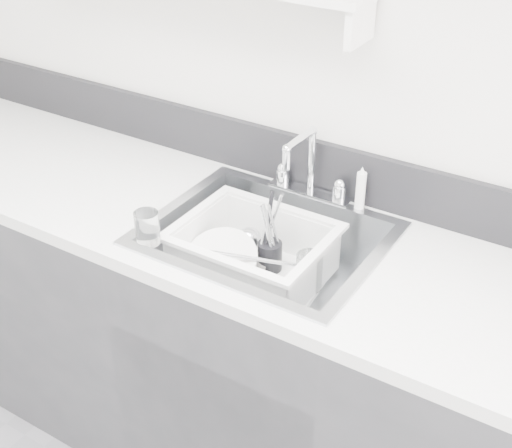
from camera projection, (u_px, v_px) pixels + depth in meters
The scene contains 12 objects.
counter_run at pixel (265, 360), 2.19m from camera, with size 3.20×0.62×0.92m.
backsplash at pixel (318, 166), 2.12m from camera, with size 3.20×0.02×0.16m, color black.
sink at pixel (265, 261), 1.99m from camera, with size 0.64×0.52×0.20m, color silver, non-canonical shape.
faucet at pixel (309, 179), 2.09m from camera, with size 0.26×0.18×0.23m.
side_sprayer at pixel (361, 189), 2.02m from camera, with size 0.03×0.03×0.14m, color white.
wash_tub at pixel (253, 254), 2.02m from camera, with size 0.42×0.34×0.16m, color white, non-canonical shape.
plate_stack at pixel (224, 267), 2.03m from camera, with size 0.26×0.25×0.10m.
utensil_cup at pixel (270, 253), 2.05m from camera, with size 0.07×0.07×0.24m.
ladle at pixel (250, 258), 2.05m from camera, with size 0.28×0.10×0.08m, color silver, non-canonical shape.
tumbler_in_tub at pixel (309, 271), 1.97m from camera, with size 0.07×0.07×0.11m, color white.
tumbler_counter at pixel (147, 228), 1.89m from camera, with size 0.07×0.07×0.09m, color white.
bowl_small at pixel (278, 300), 1.92m from camera, with size 0.11×0.11×0.03m, color white.
Camera 1 is at (0.85, -0.21, 1.98)m, focal length 50.00 mm.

